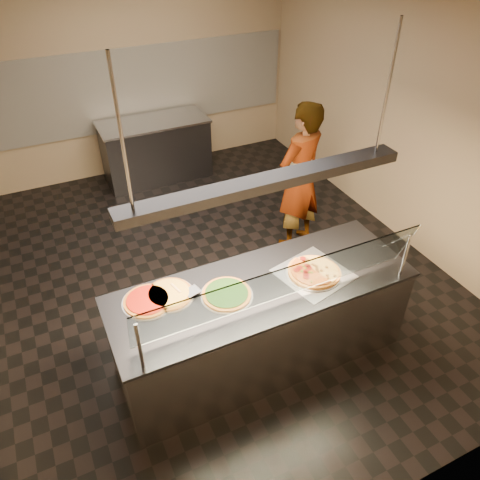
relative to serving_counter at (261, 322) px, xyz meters
name	(u,v)px	position (x,y,z in m)	size (l,w,h in m)	color
ground	(215,271)	(0.10, 1.38, -0.48)	(5.00, 6.00, 0.02)	black
wall_back	(132,75)	(0.10, 4.39, 1.03)	(5.00, 0.02, 3.00)	#998763
wall_front	(419,383)	(0.10, -1.63, 1.03)	(5.00, 0.02, 3.00)	#998763
wall_right	(403,117)	(2.61, 1.38, 1.03)	(0.02, 6.00, 3.00)	#998763
tile_band	(135,89)	(0.10, 4.36, 0.83)	(4.90, 0.02, 1.20)	silver
serving_counter	(261,322)	(0.00, 0.00, 0.00)	(2.70, 0.94, 0.93)	#B7B7BC
sneeze_guard	(284,284)	(0.00, -0.34, 0.76)	(2.46, 0.18, 0.54)	#B7B7BC
perforated_tray	(314,273)	(0.48, -0.06, 0.47)	(0.68, 0.68, 0.01)	silver
half_pizza_pepperoni	(303,274)	(0.37, -0.06, 0.50)	(0.33, 0.51, 0.05)	#98571F
half_pizza_sausage	(324,268)	(0.59, -0.06, 0.49)	(0.33, 0.51, 0.04)	#98571F
pizza_spinach	(226,294)	(-0.34, 0.02, 0.48)	(0.45, 0.45, 0.03)	silver
pizza_cheese	(169,294)	(-0.78, 0.23, 0.48)	(0.43, 0.43, 0.03)	silver
pizza_tomato	(148,300)	(-0.96, 0.23, 0.48)	(0.43, 0.43, 0.03)	silver
pizza_spatula	(183,290)	(-0.66, 0.21, 0.49)	(0.22, 0.22, 0.02)	#B7B7BC
prep_table	(156,149)	(0.21, 3.93, 0.00)	(1.63, 0.74, 0.93)	#2F2F34
worker	(299,178)	(1.27, 1.47, 0.47)	(0.69, 0.45, 1.88)	#37323D
heat_lamp_housing	(267,182)	(0.00, 0.00, 1.48)	(2.30, 0.18, 0.08)	#2F2F34
lamp_rod_left	(122,138)	(-1.00, 0.00, 2.03)	(0.02, 0.02, 1.01)	#B7B7BC
lamp_rod_right	(388,89)	(1.00, 0.00, 2.03)	(0.02, 0.02, 1.01)	#B7B7BC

